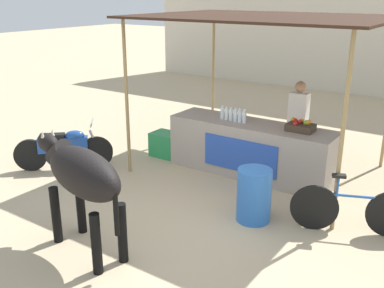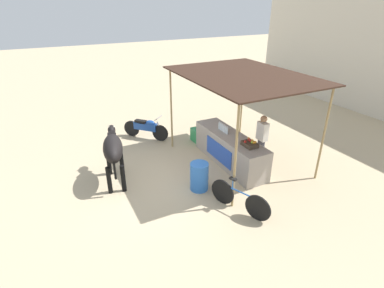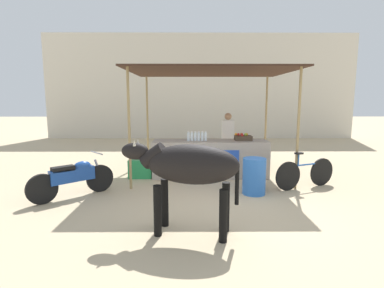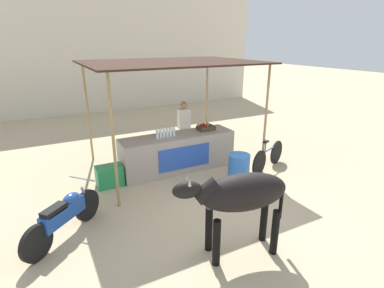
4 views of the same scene
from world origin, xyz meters
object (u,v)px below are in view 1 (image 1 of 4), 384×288
fruit_crate (301,126)px  cow (81,175)px  vendor_behind_counter (297,124)px  bicycle_leaning (352,210)px  cooler_box (167,144)px  water_barrel (254,195)px  motorcycle_parked (65,147)px  stall_counter (251,149)px

fruit_crate → cow: bearing=-112.3°
vendor_behind_counter → bicycle_leaning: (1.56, -1.85, -0.50)m
cooler_box → cow: (1.27, -3.34, 0.79)m
water_barrel → motorcycle_parked: size_ratio=0.57×
vendor_behind_counter → fruit_crate: bearing=-65.1°
vendor_behind_counter → cooler_box: vendor_behind_counter is taller
stall_counter → cooler_box: (-1.83, -0.10, -0.24)m
stall_counter → motorcycle_parked: 3.42m
cooler_box → cow: size_ratio=0.32×
bicycle_leaning → motorcycle_parked: bearing=-173.0°
stall_counter → cow: bearing=-99.3°
stall_counter → water_barrel: size_ratio=3.81×
stall_counter → cooler_box: bearing=-177.0°
cow → bicycle_leaning: bearing=41.1°
stall_counter → bicycle_leaning: 2.39m
cow → motorcycle_parked: size_ratio=1.33×
motorcycle_parked → fruit_crate: bearing=25.0°
fruit_crate → motorcycle_parked: 4.27m
stall_counter → vendor_behind_counter: bearing=53.6°
vendor_behind_counter → bicycle_leaning: 2.48m
fruit_crate → bicycle_leaning: fruit_crate is taller
fruit_crate → cooler_box: (-2.70, -0.16, -0.80)m
fruit_crate → water_barrel: bearing=-90.9°
fruit_crate → cooler_box: 2.82m
fruit_crate → bicycle_leaning: size_ratio=0.28×
cooler_box → bicycle_leaning: size_ratio=0.39×
bicycle_leaning → fruit_crate: bearing=136.9°
cooler_box → motorcycle_parked: (-1.13, -1.63, 0.19)m
fruit_crate → cooler_box: size_ratio=0.73×
fruit_crate → bicycle_leaning: 1.84m
water_barrel → vendor_behind_counter: bearing=97.4°
cow → motorcycle_parked: bearing=144.4°
fruit_crate → stall_counter: bearing=-175.9°
stall_counter → motorcycle_parked: stall_counter is taller
stall_counter → vendor_behind_counter: (0.55, 0.75, 0.37)m
vendor_behind_counter → water_barrel: bearing=-82.6°
stall_counter → cooler_box: size_ratio=5.00×
bicycle_leaning → vendor_behind_counter: bearing=130.1°
fruit_crate → vendor_behind_counter: 0.78m
fruit_crate → cow: (-1.44, -3.50, -0.00)m
fruit_crate → bicycle_leaning: bearing=-43.1°
stall_counter → cow: size_ratio=1.62×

